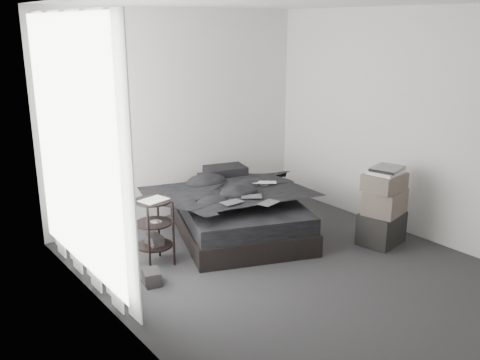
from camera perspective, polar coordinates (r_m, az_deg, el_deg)
floor at (r=5.58m, az=4.99°, el=-9.29°), size 3.60×4.20×0.01m
ceiling at (r=5.03m, az=5.75°, el=18.48°), size 3.60×4.20×0.01m
wall_back at (r=6.82m, az=-6.59°, el=6.91°), size 3.60×0.01×2.60m
wall_left at (r=4.19m, az=-13.29°, el=0.61°), size 0.01×4.20×2.60m
wall_right at (r=6.47m, az=17.35°, el=5.76°), size 0.01×4.20×2.60m
window_left at (r=5.01m, az=-17.30°, el=3.42°), size 0.02×2.00×2.30m
curtain_left at (r=5.04m, az=-16.70°, el=2.73°), size 0.06×2.12×2.48m
bed at (r=6.34m, az=-0.12°, el=-4.79°), size 1.87×2.13×0.24m
mattress at (r=6.26m, az=-0.12°, el=-2.96°), size 1.81×2.06×0.19m
duvet at (r=6.16m, az=-0.01°, el=-1.34°), size 1.75×1.88×0.21m
pillow_lower at (r=6.84m, az=-2.09°, el=0.07°), size 0.63×0.52×0.12m
pillow_upper at (r=6.81m, az=-1.57°, el=1.01°), size 0.57×0.46×0.11m
laptop at (r=6.30m, az=2.63°, el=0.13°), size 0.34×0.32×0.02m
comic_a at (r=5.68m, az=-0.86°, el=-1.77°), size 0.23×0.15×0.01m
comic_b at (r=5.87m, az=1.23°, el=-1.12°), size 0.27×0.24×0.01m
comic_c at (r=5.67m, az=3.10°, el=-1.73°), size 0.25×0.20×0.01m
side_stand at (r=5.56m, az=-9.16°, el=-5.61°), size 0.40×0.40×0.69m
papers at (r=5.44m, az=-9.18°, el=-2.15°), size 0.31×0.25×0.01m
floor_books at (r=5.27m, az=-9.43°, el=-10.14°), size 0.22×0.26×0.15m
box_lower at (r=6.28m, az=14.83°, el=-4.99°), size 0.55×0.46×0.36m
box_mid at (r=6.18m, az=15.18°, el=-2.24°), size 0.53×0.46×0.28m
box_upper at (r=6.10m, az=15.16°, el=-0.19°), size 0.48×0.40×0.19m
art_book_white at (r=6.08m, az=15.28°, el=0.86°), size 0.42×0.36×0.04m
art_book_snake at (r=6.07m, az=15.44°, el=1.18°), size 0.43×0.38×0.03m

